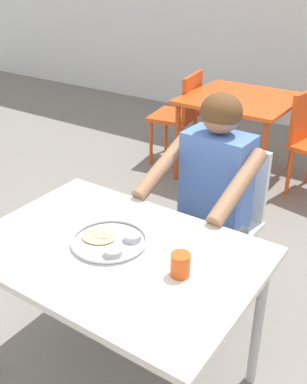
# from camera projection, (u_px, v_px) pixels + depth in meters

# --- Properties ---
(table_foreground) EXTENTS (1.13, 0.78, 0.73)m
(table_foreground) POSITION_uv_depth(u_px,v_px,m) (116.00, 265.00, 1.82)
(table_foreground) COLOR silver
(table_foreground) RESTS_ON ground
(thali_tray) EXTENTS (0.31, 0.31, 0.03)m
(thali_tray) POSITION_uv_depth(u_px,v_px,m) (110.00, 241.00, 1.82)
(thali_tray) COLOR #B7BABF
(thali_tray) RESTS_ON table_foreground
(drinking_cup) EXTENTS (0.07, 0.07, 0.09)m
(drinking_cup) POSITION_uv_depth(u_px,v_px,m) (180.00, 264.00, 1.62)
(drinking_cup) COLOR #D84C19
(drinking_cup) RESTS_ON table_foreground
(chair_foreground) EXTENTS (0.41, 0.41, 0.85)m
(chair_foreground) POSITION_uv_depth(u_px,v_px,m) (225.00, 212.00, 2.53)
(chair_foreground) COLOR silver
(chair_foreground) RESTS_ON ground
(diner_foreground) EXTENTS (0.50, 0.56, 1.19)m
(diner_foreground) POSITION_uv_depth(u_px,v_px,m) (207.00, 191.00, 2.27)
(diner_foreground) COLOR #3F3F3F
(diner_foreground) RESTS_ON ground
(table_background_red) EXTENTS (0.89, 0.87, 0.72)m
(table_background_red) POSITION_uv_depth(u_px,v_px,m) (240.00, 106.00, 3.82)
(table_background_red) COLOR #E04C19
(table_background_red) RESTS_ON ground
(chair_red_left) EXTENTS (0.45, 0.49, 0.84)m
(chair_red_left) POSITION_uv_depth(u_px,v_px,m) (181.00, 111.00, 4.16)
(chair_red_left) COLOR #CF4A18
(chair_red_left) RESTS_ON ground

